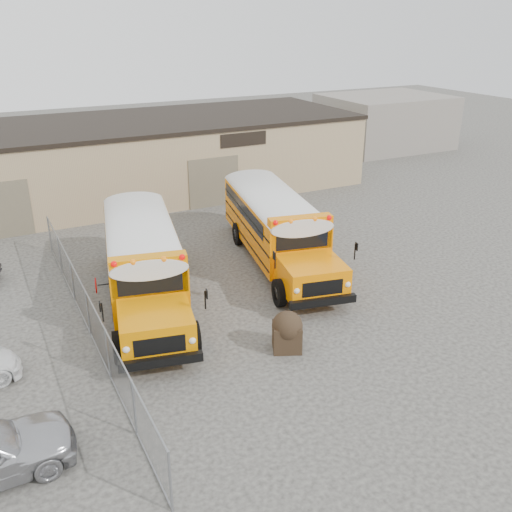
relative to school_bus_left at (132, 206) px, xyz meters
name	(u,v)px	position (x,y,z in m)	size (l,w,h in m)	color
ground	(274,334)	(1.93, -11.54, -1.87)	(120.00, 120.00, 0.00)	#302E2C
warehouse	(125,158)	(1.92, 8.46, 0.50)	(30.20, 10.20, 4.67)	tan
chainlink_fence	(88,313)	(-4.07, -8.54, -0.97)	(0.07, 18.07, 1.81)	gray
distant_building_right	(385,121)	(25.93, 12.46, 0.33)	(10.00, 8.00, 4.40)	gray
school_bus_left	(132,206)	(0.00, 0.00, 0.00)	(4.89, 11.36, 3.23)	orange
school_bus_right	(241,184)	(6.68, 1.20, 0.01)	(4.82, 11.41, 3.25)	#FF8100
tarp_bundle	(287,331)	(1.84, -12.61, -1.12)	(1.24, 1.19, 1.46)	black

